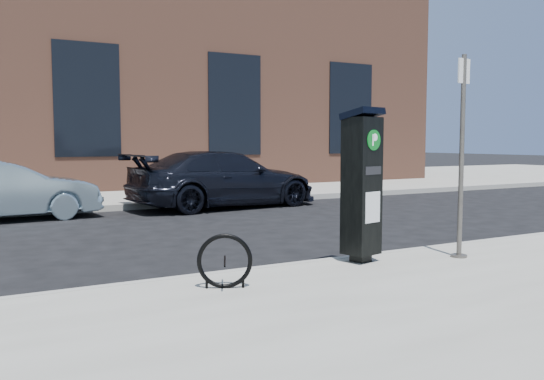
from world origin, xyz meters
TOP-DOWN VIEW (x-y plane):
  - ground at (0.00, 0.00)m, footprint 120.00×120.00m
  - sidewalk_far at (0.00, 14.00)m, footprint 60.00×12.00m
  - curb_near at (0.00, -0.02)m, footprint 60.00×0.12m
  - curb_far at (0.00, 8.02)m, footprint 60.00×0.12m
  - building at (-0.00, 17.00)m, footprint 28.00×10.05m
  - parking_kiosk at (0.96, -0.35)m, footprint 0.54×0.50m
  - sign_pole at (2.32, -0.77)m, footprint 0.24×0.22m
  - bike_rack at (-1.17, -0.74)m, footprint 0.56×0.29m
  - car_silver at (-2.77, 7.40)m, footprint 4.08×1.65m
  - car_dark at (2.50, 7.40)m, footprint 5.26×2.54m

SIDE VIEW (x-z plane):
  - ground at x=0.00m, z-range 0.00..0.00m
  - sidewalk_far at x=0.00m, z-range 0.00..0.15m
  - curb_near at x=0.00m, z-range -0.01..0.15m
  - curb_far at x=0.00m, z-range -0.01..0.15m
  - bike_rack at x=-1.17m, z-range 0.14..0.74m
  - car_silver at x=-2.77m, z-range 0.00..1.32m
  - car_dark at x=2.50m, z-range 0.00..1.48m
  - parking_kiosk at x=0.96m, z-range 0.18..2.19m
  - sign_pole at x=2.32m, z-range 0.14..2.87m
  - building at x=0.00m, z-range 0.02..8.27m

